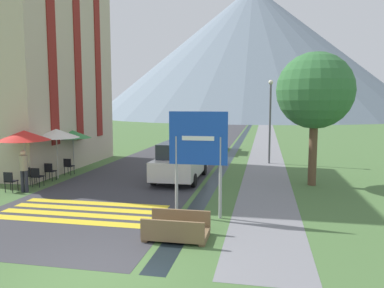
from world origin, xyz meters
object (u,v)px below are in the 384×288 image
object	(u,v)px
parked_car_near	(180,161)
cafe_umbrella_front_red	(24,135)
cafe_chair_far_right	(68,165)
streetlamp	(270,114)
cafe_chair_middle	(50,170)
parked_car_far	(212,140)
cafe_chair_nearest	(10,180)
tree_by_path	(315,91)
footbridge	(177,230)
cafe_umbrella_rear_green	(73,134)
hotel_building	(32,47)
cafe_umbrella_middle_white	(56,133)
road_sign	(198,148)
person_seated_near	(31,167)
person_standing_terrace	(24,168)
cafe_chair_near_left	(37,175)
cafe_chair_near_right	(28,174)

from	to	relation	value
parked_car_near	cafe_umbrella_front_red	xyz separation A→B (m)	(-6.11, -2.94, 1.37)
cafe_chair_far_right	streetlamp	bearing A→B (deg)	48.93
parked_car_near	cafe_chair_middle	xyz separation A→B (m)	(-5.98, -1.37, -0.40)
parked_car_far	cafe_chair_nearest	size ratio (longest dim) A/B	5.39
streetlamp	tree_by_path	size ratio (longest dim) A/B	0.85
footbridge	cafe_umbrella_front_red	bearing A→B (deg)	149.74
cafe_chair_middle	streetlamp	world-z (taller)	streetlamp
cafe_umbrella_rear_green	hotel_building	bearing A→B (deg)	160.52
cafe_umbrella_front_red	cafe_umbrella_middle_white	distance (m)	2.22
road_sign	cafe_chair_middle	distance (m)	9.00
tree_by_path	streetlamp	bearing A→B (deg)	107.83
footbridge	cafe_umbrella_rear_green	distance (m)	11.81
road_sign	cafe_chair_far_right	size ratio (longest dim) A/B	4.00
road_sign	cafe_umbrella_middle_white	bearing A→B (deg)	148.66
tree_by_path	cafe_chair_far_right	bearing A→B (deg)	179.99
person_seated_near	person_standing_terrace	bearing A→B (deg)	-63.05
hotel_building	parked_car_near	bearing A→B (deg)	-14.12
hotel_building	person_standing_terrace	world-z (taller)	hotel_building
parked_car_near	person_seated_near	world-z (taller)	parked_car_near
hotel_building	person_standing_terrace	xyz separation A→B (m)	(3.25, -5.84, -5.75)
cafe_umbrella_rear_green	person_standing_terrace	size ratio (longest dim) A/B	1.25
tree_by_path	person_standing_terrace	bearing A→B (deg)	-162.62
person_standing_terrace	tree_by_path	bearing A→B (deg)	17.38
cafe_chair_nearest	cafe_chair_near_left	xyz separation A→B (m)	(0.51, 1.07, 0.00)
parked_car_near	cafe_chair_near_right	distance (m)	6.83
cafe_chair_far_right	cafe_chair_near_left	distance (m)	2.72
parked_car_near	footbridge	bearing A→B (deg)	-77.87
person_seated_near	streetlamp	bearing A→B (deg)	34.95
parked_car_near	cafe_umbrella_front_red	size ratio (longest dim) A/B	1.80
cafe_umbrella_front_red	tree_by_path	bearing A→B (deg)	14.08
hotel_building	parked_car_near	world-z (taller)	hotel_building
cafe_umbrella_middle_white	cafe_umbrella_rear_green	world-z (taller)	cafe_umbrella_middle_white
person_seated_near	streetlamp	xyz separation A→B (m)	(10.82, 7.57, 2.27)
parked_car_far	footbridge	bearing A→B (deg)	-85.07
cafe_chair_near_right	cafe_umbrella_front_red	bearing A→B (deg)	-90.67
road_sign	tree_by_path	world-z (taller)	tree_by_path
road_sign	cafe_umbrella_middle_white	distance (m)	9.10
road_sign	cafe_umbrella_rear_green	distance (m)	10.48
cafe_umbrella_middle_white	streetlamp	world-z (taller)	streetlamp
footbridge	cafe_chair_nearest	xyz separation A→B (m)	(-7.93, 3.75, 0.29)
person_standing_terrace	streetlamp	distance (m)	13.76
cafe_chair_nearest	streetlamp	distance (m)	14.34
parked_car_near	cafe_umbrella_rear_green	distance (m)	6.40
streetlamp	person_standing_terrace	bearing A→B (deg)	-136.77
cafe_chair_near_right	tree_by_path	size ratio (longest dim) A/B	0.15
parked_car_far	cafe_chair_near_left	bearing A→B (deg)	-114.43
cafe_umbrella_middle_white	tree_by_path	world-z (taller)	tree_by_path
cafe_chair_nearest	cafe_umbrella_middle_white	distance (m)	3.42
person_standing_terrace	person_seated_near	bearing A→B (deg)	116.95
cafe_chair_far_right	road_sign	bearing A→B (deg)	-16.45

